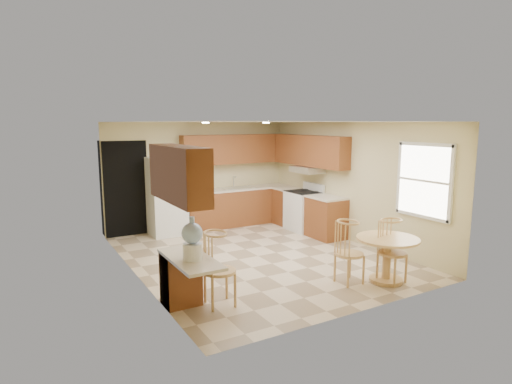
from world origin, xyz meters
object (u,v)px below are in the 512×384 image
chair_table_a (354,247)px  chair_table_b (398,247)px  chair_desk (223,263)px  dining_table (387,253)px  water_crock (192,240)px  refrigerator (167,196)px  stove (304,210)px

chair_table_a → chair_table_b: (0.60, -0.31, 0.00)m
chair_table_a → chair_desk: size_ratio=0.97×
dining_table → water_crock: water_crock is taller
chair_table_a → water_crock: 2.59m
refrigerator → chair_desk: size_ratio=1.70×
chair_desk → chair_table_a: bearing=88.0°
dining_table → chair_table_a: 0.59m
chair_table_b → water_crock: water_crock is taller
stove → dining_table: stove is taller
chair_desk → stove: bearing=135.1°
dining_table → water_crock: (-3.10, 0.35, 0.55)m
stove → chair_table_a: stove is taller
refrigerator → water_crock: 4.32m
chair_table_b → water_crock: 3.21m
chair_table_b → chair_desk: 2.76m
stove → chair_table_b: bearing=-102.6°
water_crock → chair_table_b: bearing=-9.1°
chair_table_a → chair_table_b: bearing=63.5°
dining_table → chair_table_a: (-0.55, 0.16, 0.13)m
chair_desk → dining_table: bearing=86.2°
stove → chair_table_a: (-1.38, -3.16, 0.13)m
stove → dining_table: bearing=-104.0°
chair_table_b → water_crock: size_ratio=1.79×
dining_table → water_crock: bearing=173.6°
water_crock → chair_table_a: bearing=-4.4°
chair_table_b → water_crock: bearing=-18.4°
refrigerator → dining_table: 4.99m
dining_table → chair_desk: bearing=170.9°
chair_desk → water_crock: size_ratio=1.84×
stove → chair_desk: bearing=-140.2°
stove → chair_table_a: 3.45m
chair_desk → chair_table_b: bearing=83.2°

